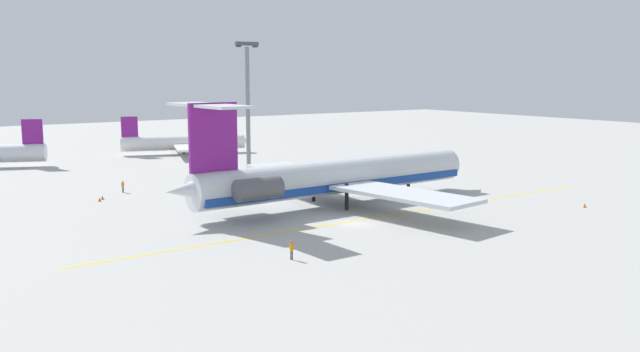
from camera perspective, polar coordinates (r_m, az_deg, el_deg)
The scene contains 11 objects.
ground at distance 74.79m, azimuth 2.96°, elevation -3.99°, with size 340.10×340.10×0.00m, color #ADADA8.
main_jetliner at distance 84.02m, azimuth 0.84°, elevation -0.08°, with size 45.32×40.28×13.21m.
airliner_mid_left at distance 141.11m, azimuth -11.11°, elevation 2.78°, with size 25.62×25.68×7.81m.
ground_crew_near_nose at distance 112.02m, azimuth 6.14°, elevation 0.81°, with size 0.29×0.46×1.83m.
ground_crew_near_tail at distance 60.22m, azimuth -2.41°, elevation -6.05°, with size 0.27×0.40×1.72m.
ground_crew_portside at distance 97.43m, azimuth -16.25°, elevation -0.73°, with size 0.42×0.27×1.67m.
safety_cone_nose at distance 91.69m, azimuth -18.04°, elevation -1.88°, with size 0.40×0.40×0.55m, color #EA590F.
safety_cone_wingtip at distance 92.96m, azimuth -17.83°, elevation -1.73°, with size 0.40×0.40×0.55m, color #EA590F.
safety_cone_tail at distance 89.45m, azimuth 21.37°, elevation -2.31°, with size 0.40×0.40×0.55m, color #EA590F.
taxiway_centreline at distance 78.54m, azimuth 5.32°, elevation -3.40°, with size 72.57×0.36×0.01m, color gold.
light_mast at distance 110.94m, azimuth -6.10°, elevation 6.27°, with size 4.00×0.70×21.31m.
Camera 1 is at (-44.35, -57.96, 16.37)m, focal length 38.05 mm.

